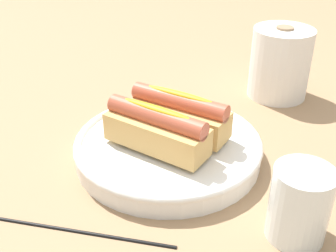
{
  "coord_description": "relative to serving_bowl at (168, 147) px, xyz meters",
  "views": [
    {
      "loc": [
        0.34,
        -0.39,
        0.35
      ],
      "look_at": [
        0.03,
        0.01,
        0.05
      ],
      "focal_mm": 44.67,
      "sensor_mm": 36.0,
      "label": 1
    }
  ],
  "objects": [
    {
      "name": "paper_towel_roll",
      "position": [
        0.03,
        0.3,
        0.05
      ],
      "size": [
        0.11,
        0.11,
        0.13
      ],
      "color": "white",
      "rests_on": "ground_plane"
    },
    {
      "name": "water_glass",
      "position": [
        0.21,
        -0.03,
        0.02
      ],
      "size": [
        0.07,
        0.07,
        0.09
      ],
      "color": "white",
      "rests_on": "ground_plane"
    },
    {
      "name": "serving_bowl",
      "position": [
        0.0,
        0.0,
        0.0
      ],
      "size": [
        0.27,
        0.27,
        0.03
      ],
      "color": "white",
      "rests_on": "ground_plane"
    },
    {
      "name": "chopstick_near",
      "position": [
        0.02,
        -0.18,
        -0.02
      ],
      "size": [
        0.2,
        0.1,
        0.01
      ],
      "primitive_type": "cylinder",
      "rotation": [
        0.0,
        1.57,
        0.45
      ],
      "color": "black",
      "rests_on": "ground_plane"
    },
    {
      "name": "hotdog_back",
      "position": [
        -0.0,
        0.03,
        0.04
      ],
      "size": [
        0.15,
        0.07,
        0.06
      ],
      "color": "tan",
      "rests_on": "serving_bowl"
    },
    {
      "name": "hotdog_front",
      "position": [
        0.0,
        -0.03,
        0.04
      ],
      "size": [
        0.15,
        0.06,
        0.06
      ],
      "color": "tan",
      "rests_on": "serving_bowl"
    },
    {
      "name": "ground_plane",
      "position": [
        -0.03,
        -0.01,
        -0.02
      ],
      "size": [
        2.4,
        2.4,
        0.0
      ],
      "primitive_type": "plane",
      "color": "#9E7A56"
    }
  ]
}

